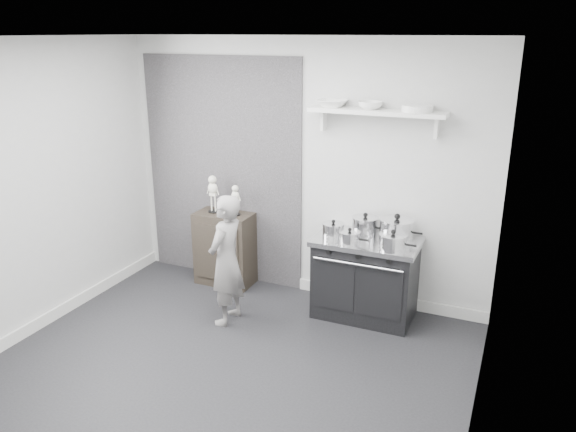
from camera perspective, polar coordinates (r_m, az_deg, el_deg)
name	(u,v)px	position (r m, az deg, el deg)	size (l,w,h in m)	color
ground	(220,373)	(4.93, -6.88, -15.57)	(4.00, 4.00, 0.00)	black
room_shell	(212,179)	(4.42, -7.71, 3.71)	(4.02, 3.62, 2.71)	#B9B9B7
wall_shelf	(377,113)	(5.40, 9.01, 10.31)	(1.30, 0.26, 0.24)	white
stove	(365,277)	(5.65, 7.86, -6.20)	(1.02, 0.64, 0.82)	black
side_cabinet	(225,248)	(6.36, -6.39, -3.27)	(0.64, 0.37, 0.83)	black
child	(226,260)	(5.43, -6.29, -4.49)	(0.47, 0.31, 1.29)	gray
pot_front_left	(333,230)	(5.48, 4.62, -1.45)	(0.30, 0.22, 0.18)	silver
pot_back_left	(365,225)	(5.61, 7.84, -0.95)	(0.35, 0.26, 0.22)	silver
pot_back_right	(396,229)	(5.50, 10.96, -1.35)	(0.42, 0.33, 0.27)	silver
pot_front_right	(393,242)	(5.25, 10.60, -2.59)	(0.35, 0.26, 0.20)	silver
pot_front_center	(350,237)	(5.36, 6.28, -2.14)	(0.30, 0.21, 0.15)	silver
skeleton_full	(213,191)	(6.21, -7.64, 2.52)	(0.13, 0.09, 0.48)	silver
skeleton_torso	(235,198)	(6.09, -5.36, 1.83)	(0.11, 0.07, 0.39)	silver
bowl_large	(332,103)	(5.51, 4.52, 11.33)	(0.29, 0.29, 0.07)	white
bowl_small	(370,105)	(5.40, 8.35, 11.07)	(0.23, 0.23, 0.07)	white
plate_stack	(417,108)	(5.30, 13.00, 10.60)	(0.28, 0.28, 0.06)	white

